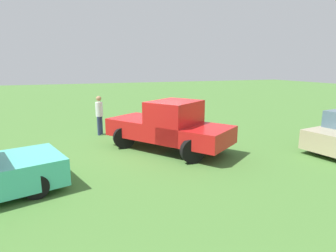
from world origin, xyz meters
TOP-DOWN VIEW (x-y plane):
  - ground_plane at (0.00, 0.00)m, footprint 80.00×80.00m
  - pickup_truck at (-0.28, 0.52)m, footprint 4.11×4.80m
  - person_bystander at (1.81, -2.85)m, footprint 0.45×0.45m
  - traffic_cone at (-2.18, -3.75)m, footprint 0.32×0.32m

SIDE VIEW (x-z plane):
  - ground_plane at x=0.00m, z-range 0.00..0.00m
  - traffic_cone at x=-2.18m, z-range 0.00..0.55m
  - pickup_truck at x=-0.28m, z-range 0.04..1.87m
  - person_bystander at x=1.81m, z-range 0.12..1.85m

